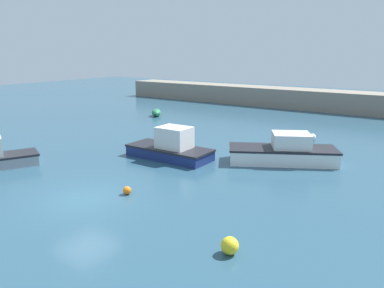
# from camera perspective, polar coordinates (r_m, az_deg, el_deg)

# --- Properties ---
(ground_plane) EXTENTS (120.00, 120.00, 0.20)m
(ground_plane) POSITION_cam_1_polar(r_m,az_deg,el_deg) (17.75, -16.04, -8.27)
(ground_plane) COLOR #284C60
(harbor_breakwater) EXTENTS (51.25, 3.77, 2.20)m
(harbor_breakwater) POSITION_cam_1_polar(r_m,az_deg,el_deg) (45.08, 17.91, 6.47)
(harbor_breakwater) COLOR gray
(harbor_breakwater) RESTS_ON ground_plane
(motorboat_with_cabin) EXTENTS (6.55, 4.98, 1.80)m
(motorboat_with_cabin) POSITION_cam_1_polar(r_m,az_deg,el_deg) (22.79, 13.89, -1.17)
(motorboat_with_cabin) COLOR white
(motorboat_with_cabin) RESTS_ON ground_plane
(dinghy_near_pier) EXTENTS (1.81, 2.01, 0.74)m
(dinghy_near_pier) POSITION_cam_1_polar(r_m,az_deg,el_deg) (38.44, -5.45, 4.80)
(dinghy_near_pier) COLOR #287A4C
(dinghy_near_pier) RESTS_ON ground_plane
(motorboat_grey_hull) EXTENTS (5.45, 2.24, 2.00)m
(motorboat_grey_hull) POSITION_cam_1_polar(r_m,az_deg,el_deg) (23.05, -3.22, -0.56)
(motorboat_grey_hull) COLOR navy
(motorboat_grey_hull) RESTS_ON ground_plane
(mooring_buoy_white) EXTENTS (0.53, 0.53, 0.53)m
(mooring_buoy_white) POSITION_cam_1_polar(r_m,az_deg,el_deg) (29.07, 17.87, 1.00)
(mooring_buoy_white) COLOR white
(mooring_buoy_white) RESTS_ON ground_plane
(mooring_buoy_yellow) EXTENTS (0.60, 0.60, 0.60)m
(mooring_buoy_yellow) POSITION_cam_1_polar(r_m,az_deg,el_deg) (12.67, 5.77, -15.16)
(mooring_buoy_yellow) COLOR yellow
(mooring_buoy_yellow) RESTS_ON ground_plane
(mooring_buoy_orange) EXTENTS (0.39, 0.39, 0.39)m
(mooring_buoy_orange) POSITION_cam_1_polar(r_m,az_deg,el_deg) (17.67, -9.87, -6.99)
(mooring_buoy_orange) COLOR orange
(mooring_buoy_orange) RESTS_ON ground_plane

